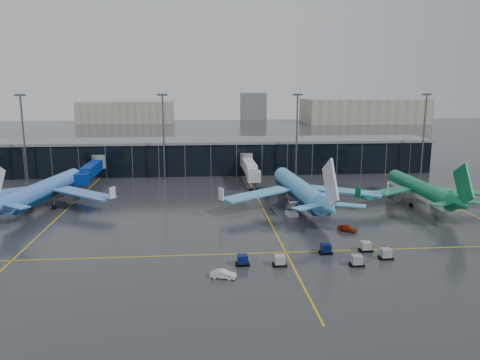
{
  "coord_description": "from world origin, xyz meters",
  "views": [
    {
      "loc": [
        -4.19,
        -89.52,
        27.85
      ],
      "look_at": [
        5.0,
        18.0,
        6.0
      ],
      "focal_mm": 35.0,
      "sensor_mm": 36.0,
      "label": 1
    }
  ],
  "objects": [
    {
      "name": "terminal_pier",
      "position": [
        0.0,
        62.0,
        5.42
      ],
      "size": [
        142.0,
        17.0,
        10.7
      ],
      "color": "black",
      "rests_on": "ground"
    },
    {
      "name": "service_van_red",
      "position": [
        24.05,
        -4.39,
        0.65
      ],
      "size": [
        3.76,
        3.79,
        1.3
      ],
      "primitive_type": "imported",
      "rotation": [
        0.0,
        0.0,
        0.78
      ],
      "color": "#9D240C",
      "rests_on": "ground"
    },
    {
      "name": "airliner_arkefly",
      "position": [
        -40.42,
        20.2,
        6.63
      ],
      "size": [
        44.47,
        48.79,
        13.25
      ],
      "primitive_type": null,
      "rotation": [
        0.0,
        0.0,
        -0.17
      ],
      "color": "#427DD9",
      "rests_on": "ground"
    },
    {
      "name": "flood_masts",
      "position": [
        5.0,
        50.0,
        13.81
      ],
      "size": [
        203.0,
        0.5,
        25.5
      ],
      "color": "#595B60",
      "rests_on": "ground"
    },
    {
      "name": "airliner_aer_lingus",
      "position": [
        47.51,
        14.59,
        6.14
      ],
      "size": [
        35.23,
        40.09,
        12.29
      ],
      "primitive_type": null,
      "rotation": [
        0.0,
        0.0,
        -0.0
      ],
      "color": "#0D6E43",
      "rests_on": "ground"
    },
    {
      "name": "baggage_carts",
      "position": [
        16.04,
        -19.01,
        0.76
      ],
      "size": [
        25.84,
        7.82,
        1.7
      ],
      "color": "black",
      "rests_on": "ground"
    },
    {
      "name": "ground",
      "position": [
        0.0,
        0.0,
        0.0
      ],
      "size": [
        600.0,
        600.0,
        0.0
      ],
      "primitive_type": "plane",
      "color": "#282B2D",
      "rests_on": "ground"
    },
    {
      "name": "distant_hangars",
      "position": [
        49.94,
        270.08,
        8.79
      ],
      "size": [
        260.0,
        71.0,
        22.0
      ],
      "color": "#B2AD99",
      "rests_on": "ground"
    },
    {
      "name": "jet_bridges",
      "position": [
        -35.0,
        42.99,
        4.55
      ],
      "size": [
        94.0,
        27.5,
        7.2
      ],
      "color": "#595B60",
      "rests_on": "ground"
    },
    {
      "name": "service_van_white",
      "position": [
        -1.17,
        -24.92,
        0.62
      ],
      "size": [
        4.01,
        2.4,
        1.25
      ],
      "primitive_type": "imported",
      "rotation": [
        0.0,
        0.0,
        1.27
      ],
      "color": "silver",
      "rests_on": "ground"
    },
    {
      "name": "taxi_lines",
      "position": [
        10.0,
        10.61,
        0.01
      ],
      "size": [
        220.0,
        120.0,
        0.02
      ],
      "color": "gold",
      "rests_on": "ground"
    },
    {
      "name": "airliner_klm_near",
      "position": [
        18.51,
        14.57,
        6.93
      ],
      "size": [
        42.68,
        47.77,
        13.85
      ],
      "primitive_type": null,
      "rotation": [
        0.0,
        0.0,
        0.07
      ],
      "color": "#45A1E4",
      "rests_on": "ground"
    },
    {
      "name": "mobile_airstair",
      "position": [
        15.44,
        7.7,
        0.77
      ],
      "size": [
        2.52,
        3.41,
        3.45
      ],
      "rotation": [
        0.0,
        0.0,
        0.1
      ],
      "color": "silver",
      "rests_on": "ground"
    }
  ]
}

